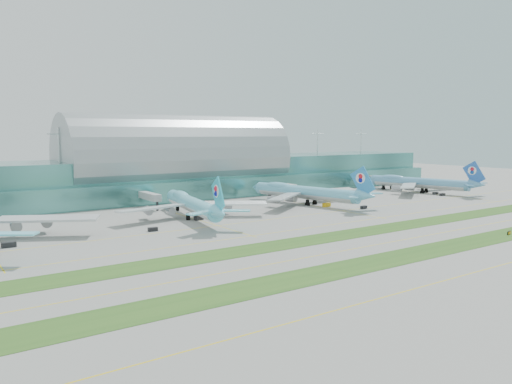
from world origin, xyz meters
TOP-DOWN VIEW (x-y plane):
  - ground at (0.00, 0.00)m, footprint 700.00×700.00m
  - terminal at (0.01, 128.79)m, footprint 340.00×69.10m
  - grass_strip_near at (0.00, -28.00)m, footprint 420.00×12.00m
  - grass_strip_far at (0.00, 2.00)m, footprint 420.00×12.00m
  - taxiline_a at (0.00, -48.00)m, footprint 420.00×0.35m
  - taxiline_b at (0.00, -14.00)m, footprint 420.00×0.35m
  - taxiline_c at (0.00, 18.00)m, footprint 420.00×0.35m
  - taxiline_d at (0.00, 40.00)m, footprint 420.00×0.35m
  - airliner_b at (-27.17, 60.19)m, footprint 59.79×68.63m
  - airliner_c at (34.37, 64.74)m, footprint 61.08×70.31m
  - airliner_d at (118.22, 64.98)m, footprint 59.20×68.25m
  - gse_b at (-95.02, 44.75)m, footprint 4.07×1.84m
  - gse_c at (-50.64, 43.56)m, footprint 3.20×1.69m
  - gse_d at (-27.16, 54.52)m, footprint 3.69×2.47m
  - gse_e at (37.47, 52.70)m, footprint 3.85×2.05m
  - gse_f at (46.58, 38.53)m, footprint 3.37×2.07m
  - gse_g at (118.13, 53.16)m, footprint 3.44×1.90m
  - gse_h at (116.20, 47.44)m, footprint 3.42×2.12m
  - taxiway_sign_east at (43.68, -28.56)m, footprint 2.82×0.88m

SIDE VIEW (x-z plane):
  - ground at x=0.00m, z-range 0.00..0.00m
  - taxiline_a at x=0.00m, z-range 0.00..0.01m
  - taxiline_b at x=0.00m, z-range 0.00..0.01m
  - taxiline_c at x=0.00m, z-range 0.00..0.01m
  - taxiline_d at x=0.00m, z-range 0.00..0.01m
  - grass_strip_near at x=0.00m, z-range 0.00..0.08m
  - grass_strip_far at x=0.00m, z-range 0.00..0.08m
  - taxiway_sign_east at x=43.68m, z-range -0.01..1.19m
  - gse_g at x=118.13m, z-range 0.00..1.21m
  - gse_h at x=116.20m, z-range 0.00..1.30m
  - gse_c at x=-50.64m, z-range 0.00..1.33m
  - gse_f at x=46.58m, z-range 0.00..1.39m
  - gse_b at x=-95.02m, z-range 0.00..1.54m
  - gse_e at x=37.47m, z-range 0.00..1.72m
  - gse_d at x=-27.16m, z-range 0.00..1.75m
  - airliner_b at x=-27.17m, z-range -3.63..15.34m
  - airliner_d at x=118.22m, z-range -3.64..15.36m
  - airliner_c at x=34.37m, z-range -3.74..15.77m
  - terminal at x=0.01m, z-range -3.77..32.23m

